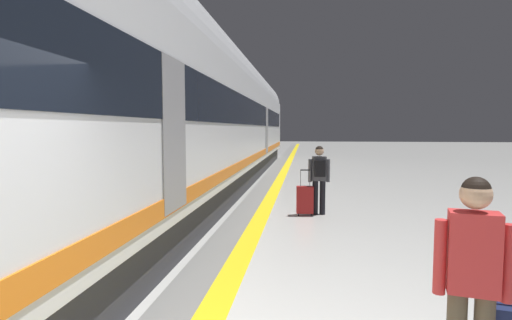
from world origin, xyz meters
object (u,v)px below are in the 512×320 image
traveller_foreground (472,274)px  suitcase_near (305,200)px  passenger_near (319,174)px  high_speed_train (189,109)px

traveller_foreground → suitcase_near: 6.31m
passenger_near → suitcase_near: size_ratio=1.49×
high_speed_train → passenger_near: bearing=-22.3°
high_speed_train → passenger_near: size_ratio=22.87×
passenger_near → suitcase_near: 0.68m
traveller_foreground → suitcase_near: traveller_foreground is taller
high_speed_train → traveller_foreground: bearing=-60.6°
high_speed_train → traveller_foreground: 9.03m
suitcase_near → passenger_near: bearing=24.6°
high_speed_train → traveller_foreground: high_speed_train is taller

